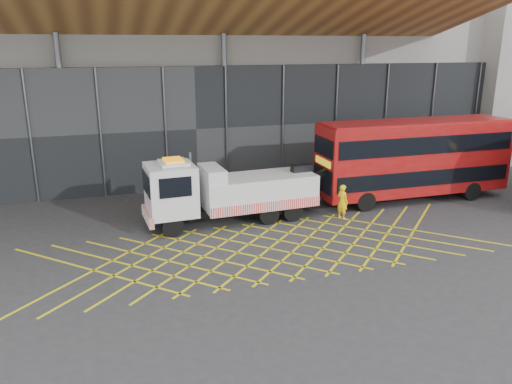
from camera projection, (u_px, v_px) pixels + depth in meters
name	position (u px, v px, depth m)	size (l,w,h in m)	color
ground_plane	(203.00, 257.00, 22.82)	(120.00, 120.00, 0.00)	#2C2D2F
road_markings	(269.00, 248.00, 23.74)	(23.16, 7.16, 0.01)	yellow
construction_building	(175.00, 49.00, 37.62)	(55.00, 23.97, 18.00)	gray
recovery_truck	(226.00, 191.00, 26.75)	(10.98, 3.05, 3.82)	black
bus_towed	(414.00, 156.00, 30.52)	(12.18, 2.97, 4.94)	maroon
worker	(343.00, 202.00, 27.58)	(0.71, 0.47, 1.95)	yellow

